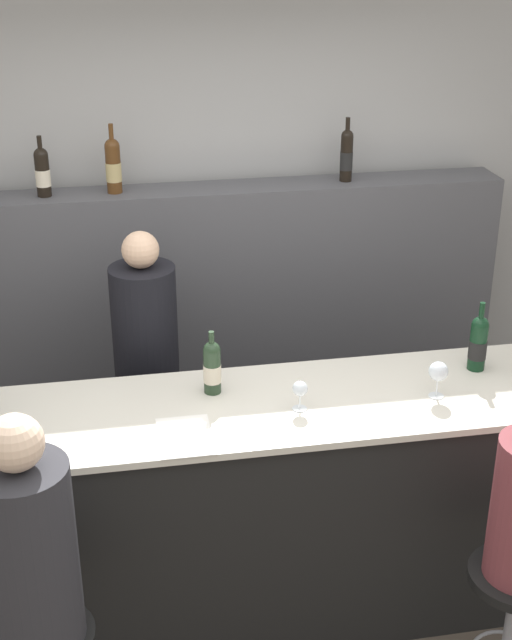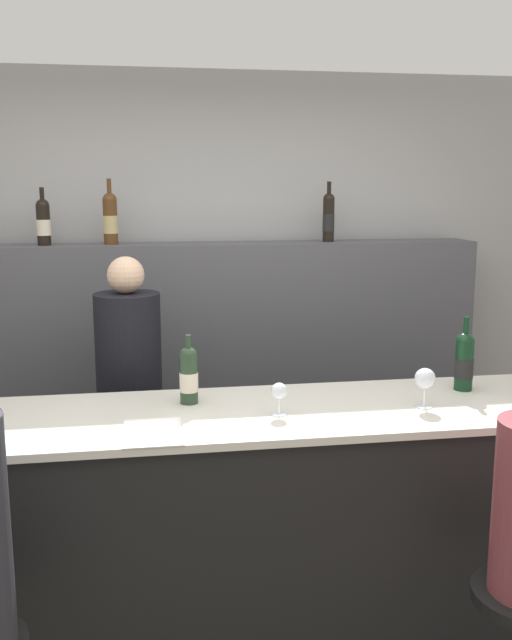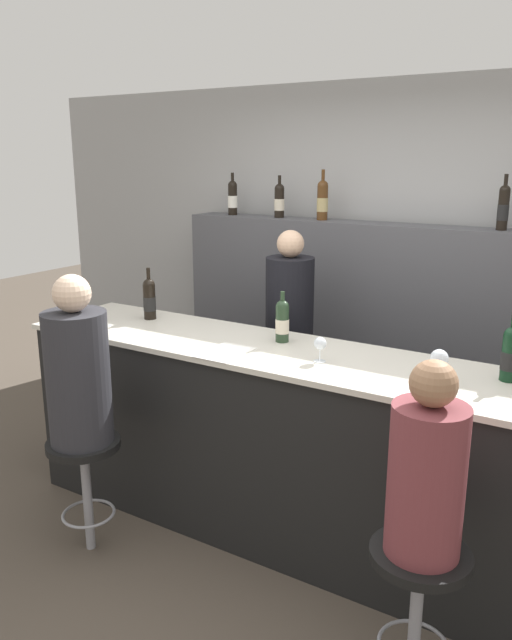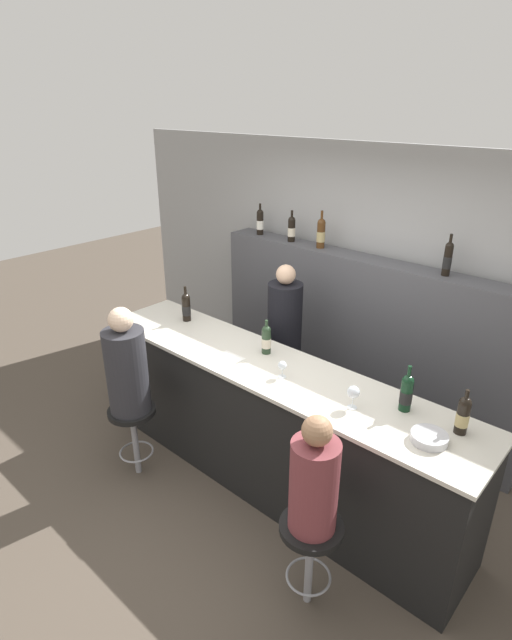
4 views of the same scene
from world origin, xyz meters
name	(u,v)px [view 1 (image 1 of 4)]	position (x,y,z in m)	size (l,w,h in m)	color
wall_back	(208,236)	(0.00, 1.85, 1.30)	(6.40, 0.05, 2.60)	#9E9E9E
bar_counter	(257,511)	(0.00, 0.32, 0.55)	(3.31, 0.69, 1.09)	black
back_bar_cabinet	(215,331)	(0.00, 1.62, 0.82)	(3.11, 0.28, 1.64)	#4C4C51
wine_bottle_counter_1	(212,367)	(-0.17, 0.46, 1.21)	(0.08, 0.08, 0.28)	#233823
wine_bottle_counter_2	(478,343)	(1.02, 0.46, 1.22)	(0.08, 0.08, 0.32)	black
wine_bottle_backbar_1	(42,172)	(-0.85, 1.62, 1.77)	(0.07, 0.07, 0.31)	black
wine_bottle_backbar_2	(113,165)	(-0.50, 1.62, 1.78)	(0.08, 0.08, 0.35)	#4C2D14
wine_bottle_backbar_3	(347,155)	(0.71, 1.62, 1.78)	(0.07, 0.07, 0.34)	black
wine_glass_0	(300,390)	(0.16, 0.25, 1.18)	(0.06, 0.06, 0.13)	silver
wine_glass_1	(438,372)	(0.75, 0.25, 1.20)	(0.08, 0.08, 0.16)	silver
tasting_menu	(185,436)	(-0.32, 0.13, 1.09)	(0.21, 0.30, 0.00)	white
guest_seated_left	(28,546)	(-0.90, -0.36, 1.02)	(0.32, 0.32, 0.89)	#28282D
bartender	(149,401)	(-0.41, 1.00, 0.76)	(0.31, 0.31, 1.64)	black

